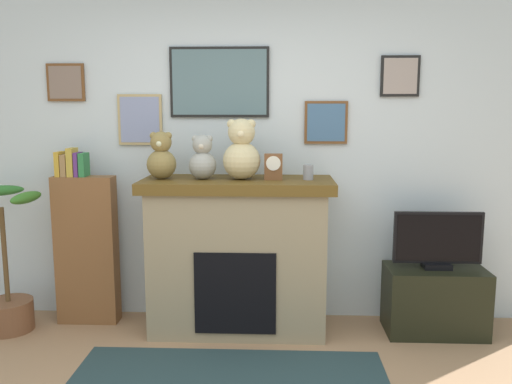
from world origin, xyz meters
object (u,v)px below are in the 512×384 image
object	(u,v)px
tv_stand	(435,300)
television	(438,241)
bookshelf	(86,245)
teddy_bear_tan	(203,159)
teddy_bear_brown	(241,152)
candle_jar	(308,172)
mantel_clock	(273,167)
fireplace	(238,254)
potted_plant	(8,289)
teddy_bear_cream	(161,158)

from	to	relation	value
tv_stand	television	xyz separation A→B (m)	(0.00, -0.00, 0.46)
bookshelf	teddy_bear_tan	distance (m)	1.17
bookshelf	teddy_bear_brown	size ratio (longest dim) A/B	3.11
bookshelf	tv_stand	size ratio (longest dim) A/B	1.90
bookshelf	television	world-z (taller)	bookshelf
candle_jar	mantel_clock	world-z (taller)	mantel_clock
mantel_clock	teddy_bear_tan	bearing A→B (deg)	179.89
bookshelf	teddy_bear_brown	world-z (taller)	teddy_bear_brown
fireplace	television	size ratio (longest dim) A/B	2.17
potted_plant	tv_stand	size ratio (longest dim) A/B	1.51
teddy_bear_cream	teddy_bear_brown	bearing A→B (deg)	-0.01
television	candle_jar	world-z (taller)	candle_jar
fireplace	potted_plant	bearing A→B (deg)	-176.27
tv_stand	teddy_bear_tan	world-z (taller)	teddy_bear_tan
fireplace	mantel_clock	bearing A→B (deg)	-4.15
fireplace	television	world-z (taller)	fireplace
potted_plant	teddy_bear_brown	xyz separation A→B (m)	(1.76, 0.09, 1.03)
teddy_bear_brown	teddy_bear_tan	bearing A→B (deg)	179.97
bookshelf	potted_plant	bearing A→B (deg)	-160.03
tv_stand	teddy_bear_tan	bearing A→B (deg)	-179.93
mantel_clock	teddy_bear_tan	size ratio (longest dim) A/B	0.58
candle_jar	fireplace	bearing A→B (deg)	178.04
mantel_clock	teddy_bear_brown	size ratio (longest dim) A/B	0.42
teddy_bear_brown	potted_plant	bearing A→B (deg)	-176.93
potted_plant	candle_jar	xyz separation A→B (m)	(2.25, 0.10, 0.88)
fireplace	tv_stand	world-z (taller)	fireplace
bookshelf	teddy_bear_cream	distance (m)	0.95
teddy_bear_cream	teddy_bear_tan	size ratio (longest dim) A/B	1.07
potted_plant	teddy_bear_cream	world-z (taller)	teddy_bear_cream
potted_plant	television	xyz separation A→B (m)	(3.21, 0.10, 0.38)
teddy_bear_tan	teddy_bear_brown	distance (m)	0.29
teddy_bear_brown	tv_stand	bearing A→B (deg)	0.09
fireplace	bookshelf	world-z (taller)	bookshelf
potted_plant	television	distance (m)	3.23
fireplace	teddy_bear_cream	bearing A→B (deg)	-178.14
television	potted_plant	bearing A→B (deg)	-178.29
tv_stand	teddy_bear_cream	size ratio (longest dim) A/B	2.07
potted_plant	candle_jar	bearing A→B (deg)	2.42
mantel_clock	bookshelf	bearing A→B (deg)	175.94
candle_jar	potted_plant	bearing A→B (deg)	-177.58
candle_jar	teddy_bear_cream	bearing A→B (deg)	-179.98
teddy_bear_tan	potted_plant	bearing A→B (deg)	-176.33
fireplace	teddy_bear_brown	xyz separation A→B (m)	(0.03, -0.02, 0.77)
bookshelf	candle_jar	world-z (taller)	bookshelf
television	mantel_clock	xyz separation A→B (m)	(-1.21, -0.00, 0.54)
fireplace	tv_stand	size ratio (longest dim) A/B	1.95
candle_jar	teddy_bear_tan	bearing A→B (deg)	-179.97
potted_plant	candle_jar	world-z (taller)	candle_jar
mantel_clock	teddy_bear_brown	distance (m)	0.26
fireplace	tv_stand	distance (m)	1.51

